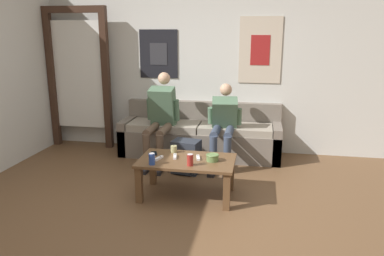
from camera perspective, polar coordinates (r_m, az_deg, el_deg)
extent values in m
plane|color=brown|center=(3.82, -5.06, -13.38)|extent=(18.00, 18.00, 0.00)
cube|color=silver|center=(5.69, 1.06, 9.37)|extent=(10.00, 0.05, 2.55)
cube|color=black|center=(5.77, -5.11, 11.17)|extent=(0.59, 0.01, 0.72)
cube|color=#2D2D33|center=(5.77, -5.13, 11.17)|extent=(0.27, 0.01, 0.32)
cube|color=beige|center=(5.56, 10.35, 11.59)|extent=(0.60, 0.01, 0.94)
cube|color=maroon|center=(5.55, 10.35, 11.58)|extent=(0.27, 0.01, 0.42)
cube|color=#382319|center=(6.31, -20.49, 6.68)|extent=(0.10, 0.10, 2.05)
cube|color=#382319|center=(5.89, -12.91, 6.75)|extent=(0.10, 0.10, 2.05)
cube|color=#382319|center=(6.05, -17.60, 16.86)|extent=(1.00, 0.10, 0.10)
cube|color=silver|center=(6.09, -16.82, 7.71)|extent=(0.82, 0.02, 1.64)
cube|color=#70665B|center=(5.73, 1.69, 0.32)|extent=(2.32, 0.13, 0.76)
cube|color=#70665B|center=(5.46, 1.13, -2.40)|extent=(2.32, 0.55, 0.39)
cube|color=#70665B|center=(5.72, -9.81, -1.20)|extent=(0.12, 0.55, 0.51)
cube|color=#70665B|center=(5.38, 12.77, -2.36)|extent=(0.12, 0.55, 0.51)
cube|color=gray|center=(5.50, -4.21, 0.34)|extent=(1.02, 0.51, 0.10)
cube|color=gray|center=(5.34, 6.65, -0.16)|extent=(1.02, 0.51, 0.10)
cube|color=brown|center=(4.10, -0.80, -5.00)|extent=(1.04, 0.63, 0.03)
cube|color=brown|center=(4.52, -5.97, -6.09)|extent=(0.07, 0.07, 0.40)
cube|color=brown|center=(4.36, 5.96, -6.88)|extent=(0.07, 0.07, 0.40)
cube|color=brown|center=(4.06, -8.06, -8.59)|extent=(0.07, 0.07, 0.40)
cube|color=brown|center=(3.88, 5.30, -9.63)|extent=(0.07, 0.07, 0.40)
cylinder|color=brown|center=(5.09, -6.24, -0.27)|extent=(0.11, 0.46, 0.11)
cylinder|color=brown|center=(4.95, -6.93, -3.55)|extent=(0.10, 0.10, 0.47)
cube|color=#232328|center=(4.96, -7.09, -6.35)|extent=(0.11, 0.25, 0.05)
cylinder|color=brown|center=(5.05, -4.28, -0.37)|extent=(0.11, 0.46, 0.11)
cylinder|color=brown|center=(4.90, -4.92, -3.68)|extent=(0.10, 0.10, 0.47)
cube|color=#232328|center=(4.91, -5.08, -6.52)|extent=(0.11, 0.25, 0.05)
cube|color=#4C6B51|center=(5.29, -4.46, 3.26)|extent=(0.35, 0.35, 0.58)
sphere|color=tan|center=(5.32, -4.28, 7.55)|extent=(0.17, 0.17, 0.17)
cylinder|color=#4C6B51|center=(5.35, -6.44, 2.87)|extent=(0.08, 0.12, 0.31)
cylinder|color=#4C6B51|center=(5.26, -2.39, 2.73)|extent=(0.08, 0.12, 0.31)
cylinder|color=#384256|center=(4.95, 3.59, -0.65)|extent=(0.11, 0.39, 0.11)
cylinder|color=#384256|center=(4.83, 3.25, -3.92)|extent=(0.10, 0.10, 0.47)
cube|color=#232328|center=(4.84, 3.10, -6.79)|extent=(0.11, 0.25, 0.05)
cylinder|color=#384256|center=(4.93, 5.66, -0.75)|extent=(0.11, 0.39, 0.11)
cylinder|color=#384256|center=(4.81, 5.38, -4.03)|extent=(0.10, 0.10, 0.47)
cube|color=#232328|center=(4.82, 5.24, -6.92)|extent=(0.11, 0.25, 0.05)
cube|color=#4C6B51|center=(5.16, 4.99, 2.20)|extent=(0.38, 0.39, 0.47)
sphere|color=tan|center=(5.22, 5.20, 5.85)|extent=(0.17, 0.17, 0.17)
cylinder|color=#4C6B51|center=(5.20, 2.86, 1.92)|extent=(0.08, 0.12, 0.24)
cylinder|color=#4C6B51|center=(5.16, 7.14, 1.73)|extent=(0.08, 0.12, 0.24)
cube|color=#282D38|center=(4.85, -0.89, -4.36)|extent=(0.38, 0.31, 0.43)
cube|color=#282D38|center=(4.78, -1.39, -5.87)|extent=(0.25, 0.13, 0.19)
cylinder|color=#607F47|center=(4.04, 3.13, -4.55)|extent=(0.13, 0.13, 0.07)
torus|color=#607F47|center=(4.03, 3.14, -4.12)|extent=(0.14, 0.14, 0.02)
cylinder|color=tan|center=(4.32, -2.79, -3.24)|extent=(0.07, 0.07, 0.08)
cylinder|color=black|center=(4.30, -2.80, -2.65)|extent=(0.00, 0.00, 0.01)
cylinder|color=#28479E|center=(3.94, -6.13, -4.72)|extent=(0.07, 0.07, 0.12)
cylinder|color=silver|center=(3.92, -6.16, -3.86)|extent=(0.06, 0.06, 0.00)
cylinder|color=maroon|center=(3.89, -0.29, -4.89)|extent=(0.07, 0.07, 0.12)
cylinder|color=silver|center=(3.87, -0.29, -4.03)|extent=(0.06, 0.06, 0.00)
cube|color=white|center=(4.16, -2.62, -4.35)|extent=(0.06, 0.15, 0.02)
cylinder|color=#333842|center=(4.18, -2.61, -4.03)|extent=(0.01, 0.01, 0.00)
cube|color=white|center=(4.11, -5.10, -4.62)|extent=(0.08, 0.15, 0.02)
cylinder|color=#333842|center=(4.13, -4.85, -4.31)|extent=(0.01, 0.01, 0.00)
cube|color=white|center=(4.11, 0.93, -4.55)|extent=(0.07, 0.15, 0.02)
cylinder|color=#333842|center=(4.14, 0.91, -4.22)|extent=(0.01, 0.01, 0.00)
cube|color=black|center=(4.30, -5.81, -3.87)|extent=(0.11, 0.15, 0.01)
cube|color=black|center=(4.30, -5.81, -3.80)|extent=(0.10, 0.14, 0.00)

